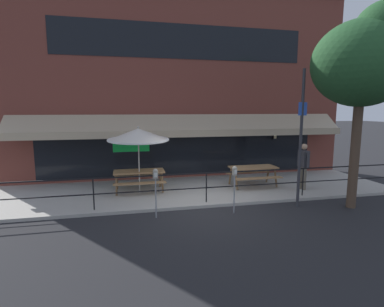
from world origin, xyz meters
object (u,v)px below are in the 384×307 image
picnic_table_centre (253,171)px  pedestrian_walking (303,164)px  patio_umbrella_left (138,135)px  parking_meter_near (156,178)px  street_sign_pole (301,138)px  parking_meter_far (235,175)px  picnic_table_left (139,175)px  street_tree_curbside (366,58)px

picnic_table_centre → pedestrian_walking: bearing=-27.7°
patio_umbrella_left → pedestrian_walking: size_ratio=1.39×
picnic_table_centre → pedestrian_walking: (1.61, -0.85, 0.35)m
parking_meter_near → street_sign_pole: (4.49, 0.04, 1.04)m
parking_meter_far → parking_meter_near: bearing=177.1°
pedestrian_walking → parking_meter_near: (-5.61, -1.53, 0.09)m
picnic_table_centre → street_sign_pole: size_ratio=0.42×
pedestrian_walking → street_sign_pole: street_sign_pole is taller
picnic_table_left → parking_meter_near: 2.61m
parking_meter_near → street_tree_curbside: (6.17, -0.47, 3.38)m
parking_meter_near → street_sign_pole: bearing=0.5°
street_sign_pole → patio_umbrella_left: bearing=154.1°
picnic_table_left → street_tree_curbside: size_ratio=0.30×
parking_meter_near → street_tree_curbside: size_ratio=0.23×
patio_umbrella_left → street_sign_pole: street_sign_pole is taller
parking_meter_near → parking_meter_far: (2.30, -0.12, 0.00)m
picnic_table_left → street_tree_curbside: bearing=-24.9°
parking_meter_near → parking_meter_far: size_ratio=1.00×
parking_meter_near → street_sign_pole: size_ratio=0.33×
parking_meter_near → street_tree_curbside: 7.05m
picnic_table_centre → street_tree_curbside: bearing=-52.6°
pedestrian_walking → street_sign_pole: 2.18m
pedestrian_walking → street_tree_curbside: (0.56, -1.99, 3.47)m
picnic_table_centre → street_tree_curbside: street_tree_curbside is taller
parking_meter_near → picnic_table_centre: bearing=30.7°
patio_umbrella_left → picnic_table_centre: bearing=-0.2°
picnic_table_left → picnic_table_centre: size_ratio=1.00×
street_sign_pole → pedestrian_walking: bearing=53.1°
picnic_table_centre → pedestrian_walking: 1.85m
pedestrian_walking → parking_meter_near: bearing=-164.8°
patio_umbrella_left → parking_meter_far: patio_umbrella_left is taller
pedestrian_walking → parking_meter_near: size_ratio=1.20×
pedestrian_walking → parking_meter_far: (-3.31, -1.64, 0.09)m
patio_umbrella_left → street_tree_curbside: 7.49m
picnic_table_centre → parking_meter_near: bearing=-149.3°
picnic_table_centre → parking_meter_near: 4.67m
patio_umbrella_left → street_sign_pole: size_ratio=0.56×
parking_meter_far → pedestrian_walking: bearing=26.4°
patio_umbrella_left → street_sign_pole: bearing=-25.9°
picnic_table_centre → street_sign_pole: street_sign_pole is taller
street_sign_pole → street_tree_curbside: 2.93m
patio_umbrella_left → parking_meter_far: 3.78m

